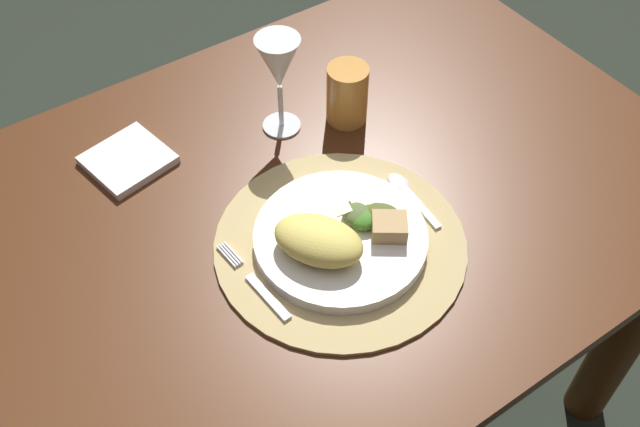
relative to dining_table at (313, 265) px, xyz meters
The scene contains 12 objects.
ground_plane 0.54m from the dining_table, ahead, with size 6.00×6.00×0.00m, color #242B21.
dining_table is the anchor object (origin of this frame).
placemat 0.20m from the dining_table, 100.46° to the right, with size 0.35×0.35×0.01m, color tan.
dinner_plate 0.21m from the dining_table, 100.46° to the right, with size 0.24×0.24×0.02m, color silver.
pasta_serving 0.25m from the dining_table, 119.63° to the right, with size 0.12×0.08×0.05m, color #DBC85A.
salad_greens 0.23m from the dining_table, 74.35° to the right, with size 0.08×0.08×0.02m.
bread_piece 0.25m from the dining_table, 74.19° to the right, with size 0.05×0.04×0.03m, color tan.
fork 0.25m from the dining_table, 148.24° to the right, with size 0.02×0.16×0.00m.
spoon 0.22m from the dining_table, 32.23° to the right, with size 0.03×0.12×0.01m.
napkin 0.34m from the dining_table, 131.60° to the left, with size 0.12×0.11×0.01m, color white.
wine_glass 0.33m from the dining_table, 73.68° to the left, with size 0.07×0.07×0.17m.
amber_tumbler 0.28m from the dining_table, 38.17° to the left, with size 0.07×0.07×0.10m, color #C98A3C.
Camera 1 is at (-0.40, -0.61, 1.51)m, focal length 41.33 mm.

